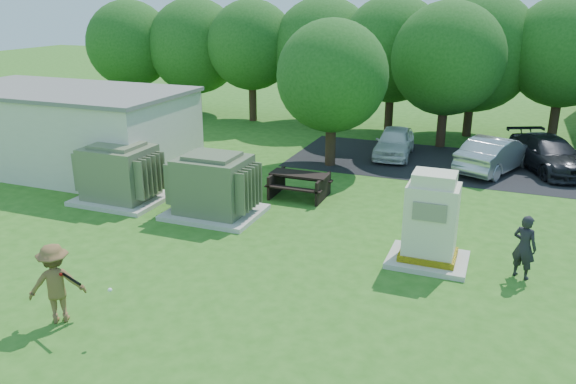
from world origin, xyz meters
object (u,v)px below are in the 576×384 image
at_px(generator_cabinet, 431,224).
at_px(car_white, 394,142).
at_px(transformer_right, 214,187).
at_px(car_dark, 548,154).
at_px(picnic_table, 299,182).
at_px(car_silver_a, 495,154).
at_px(batter, 56,283).
at_px(person_by_generator, 524,247).
at_px(transformer_left, 120,174).

xyz_separation_m(generator_cabinet, car_white, (-3.02, 10.47, -0.46)).
relative_size(transformer_right, car_dark, 0.63).
relative_size(generator_cabinet, car_white, 0.66).
bearing_deg(transformer_right, picnic_table, 53.31).
distance_m(picnic_table, car_white, 7.06).
xyz_separation_m(transformer_right, generator_cabinet, (7.08, -1.04, 0.14)).
relative_size(transformer_right, car_silver_a, 0.68).
relative_size(batter, person_by_generator, 1.08).
xyz_separation_m(picnic_table, car_dark, (8.44, 6.91, 0.14)).
distance_m(picnic_table, batter, 9.87).
bearing_deg(generator_cabinet, car_dark, 72.50).
bearing_deg(picnic_table, generator_cabinet, -36.18).
height_order(transformer_right, person_by_generator, transformer_right).
bearing_deg(person_by_generator, car_dark, -67.72).
height_order(transformer_left, picnic_table, transformer_left).
height_order(transformer_left, generator_cabinet, generator_cabinet).
distance_m(batter, car_dark, 19.61).
relative_size(car_white, car_silver_a, 0.87).
bearing_deg(transformer_left, generator_cabinet, -5.53).
relative_size(transformer_left, transformer_right, 1.00).
xyz_separation_m(transformer_left, car_dark, (14.13, 9.58, -0.28)).
bearing_deg(car_dark, person_by_generator, -120.31).
relative_size(picnic_table, batter, 1.13).
bearing_deg(generator_cabinet, transformer_right, 171.61).
relative_size(batter, car_dark, 0.38).
xyz_separation_m(batter, person_by_generator, (9.50, 5.91, -0.07)).
bearing_deg(person_by_generator, picnic_table, 1.04).
bearing_deg(batter, transformer_left, -100.10).
distance_m(picnic_table, car_dark, 10.90).
bearing_deg(transformer_right, batter, -90.65).
xyz_separation_m(transformer_right, person_by_generator, (9.42, -1.05, -0.12)).
bearing_deg(car_dark, generator_cabinet, -132.38).
xyz_separation_m(generator_cabinet, batter, (-7.16, -5.92, -0.20)).
xyz_separation_m(generator_cabinet, car_silver_a, (1.31, 9.67, -0.38)).
distance_m(transformer_left, car_silver_a, 14.85).
xyz_separation_m(transformer_right, car_dark, (10.43, 9.58, -0.28)).
relative_size(transformer_left, person_by_generator, 1.77).
bearing_deg(car_white, car_silver_a, -14.02).
xyz_separation_m(transformer_left, person_by_generator, (13.12, -1.05, -0.12)).
bearing_deg(picnic_table, person_by_generator, -26.67).
relative_size(generator_cabinet, picnic_table, 1.23).
height_order(transformer_right, picnic_table, transformer_right).
bearing_deg(car_white, car_dark, -2.15).
distance_m(car_white, car_silver_a, 4.40).
height_order(batter, person_by_generator, batter).
height_order(transformer_left, car_silver_a, transformer_left).
xyz_separation_m(batter, car_silver_a, (8.47, 15.60, -0.18)).
bearing_deg(generator_cabinet, picnic_table, 143.82).
height_order(transformer_left, person_by_generator, transformer_left).
height_order(transformer_right, batter, transformer_right).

